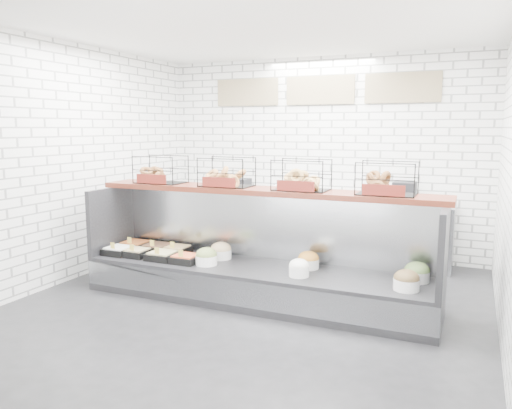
% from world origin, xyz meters
% --- Properties ---
extents(ground, '(5.50, 5.50, 0.00)m').
position_xyz_m(ground, '(0.00, 0.00, 0.00)').
color(ground, black).
rests_on(ground, ground).
extents(room_shell, '(5.02, 5.51, 3.01)m').
position_xyz_m(room_shell, '(0.00, 0.60, 2.06)').
color(room_shell, white).
rests_on(room_shell, ground).
extents(display_case, '(4.00, 0.90, 1.20)m').
position_xyz_m(display_case, '(-0.02, 0.34, 0.33)').
color(display_case, black).
rests_on(display_case, ground).
extents(bagel_shelf, '(4.10, 0.50, 0.40)m').
position_xyz_m(bagel_shelf, '(0.00, 0.52, 1.37)').
color(bagel_shelf, '#43170E').
rests_on(bagel_shelf, display_case).
extents(prep_counter, '(4.00, 0.60, 1.20)m').
position_xyz_m(prep_counter, '(-0.00, 2.43, 0.47)').
color(prep_counter, '#93969B').
rests_on(prep_counter, ground).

